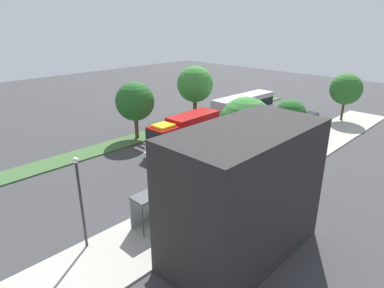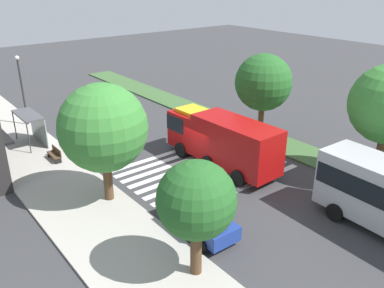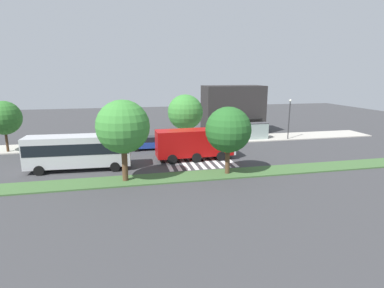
{
  "view_description": "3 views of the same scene",
  "coord_description": "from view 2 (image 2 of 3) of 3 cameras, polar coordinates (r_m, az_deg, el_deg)",
  "views": [
    {
      "loc": [
        23.17,
        23.42,
        13.51
      ],
      "look_at": [
        0.36,
        1.25,
        1.51
      ],
      "focal_mm": 31.17,
      "sensor_mm": 36.0,
      "label": 1
    },
    {
      "loc": [
        -19.83,
        16.06,
        12.44
      ],
      "look_at": [
        -0.0,
        0.26,
        1.64
      ],
      "focal_mm": 37.53,
      "sensor_mm": 36.0,
      "label": 2
    },
    {
      "loc": [
        -9.07,
        -35.82,
        9.87
      ],
      "look_at": [
        -0.83,
        1.67,
        1.19
      ],
      "focal_mm": 28.99,
      "sensor_mm": 36.0,
      "label": 3
    }
  ],
  "objects": [
    {
      "name": "parked_car_mid",
      "position": [
        21.04,
        0.96,
        -10.18
      ],
      "size": [
        4.71,
        2.06,
        1.77
      ],
      "rotation": [
        0.0,
        0.0,
        -0.02
      ],
      "color": "navy",
      "rests_on": "ground_plane"
    },
    {
      "name": "ground_plane",
      "position": [
        28.39,
        0.41,
        -2.92
      ],
      "size": [
        120.0,
        120.0,
        0.0
      ],
      "primitive_type": "plane",
      "color": "#38383A"
    },
    {
      "name": "median_tree_west",
      "position": [
        32.29,
        10.12,
        8.58
      ],
      "size": [
        4.5,
        4.5,
        6.69
      ],
      "color": "#513823",
      "rests_on": "median_strip"
    },
    {
      "name": "sidewalk_tree_west",
      "position": [
        16.69,
        0.61,
        -8.06
      ],
      "size": [
        3.39,
        3.39,
        5.41
      ],
      "color": "#513823",
      "rests_on": "sidewalk"
    },
    {
      "name": "bus_stop_shelter",
      "position": [
        33.33,
        -21.64,
        2.94
      ],
      "size": [
        3.5,
        1.4,
        2.46
      ],
      "color": "#4C4C51",
      "rests_on": "sidewalk"
    },
    {
      "name": "fire_truck",
      "position": [
        27.7,
        3.9,
        0.87
      ],
      "size": [
        9.25,
        3.02,
        3.58
      ],
      "rotation": [
        0.0,
        0.0,
        0.03
      ],
      "color": "#A50C0C",
      "rests_on": "ground_plane"
    },
    {
      "name": "street_lamp",
      "position": [
        37.47,
        -23.07,
        7.76
      ],
      "size": [
        0.36,
        0.36,
        6.04
      ],
      "color": "#2D2D30",
      "rests_on": "sidewalk"
    },
    {
      "name": "median_strip",
      "position": [
        33.2,
        10.57,
        0.78
      ],
      "size": [
        60.0,
        3.0,
        0.14
      ],
      "primitive_type": "cube",
      "color": "#3D6033",
      "rests_on": "ground_plane"
    },
    {
      "name": "crosswalk",
      "position": [
        27.76,
        1.59,
        -3.55
      ],
      "size": [
        7.65,
        10.84,
        0.01
      ],
      "color": "silver",
      "rests_on": "ground_plane"
    },
    {
      "name": "sidewalk",
      "position": [
        24.53,
        -15.61,
        -8.16
      ],
      "size": [
        60.0,
        5.18,
        0.14
      ],
      "primitive_type": "cube",
      "color": "#ADA89E",
      "rests_on": "ground_plane"
    },
    {
      "name": "bench_near_shelter",
      "position": [
        30.21,
        -18.9,
        -1.35
      ],
      "size": [
        1.6,
        0.5,
        0.9
      ],
      "color": "#4C3823",
      "rests_on": "sidewalk"
    },
    {
      "name": "sidewalk_tree_center",
      "position": [
        22.63,
        -12.51,
        2.22
      ],
      "size": [
        4.98,
        4.98,
        6.97
      ],
      "color": "#513823",
      "rests_on": "sidewalk"
    }
  ]
}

